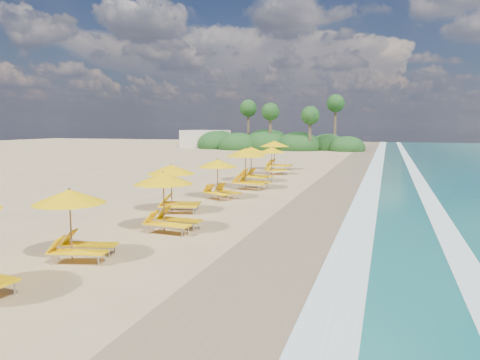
% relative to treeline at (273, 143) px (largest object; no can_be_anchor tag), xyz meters
% --- Properties ---
extents(ground, '(160.00, 160.00, 0.00)m').
position_rel_treeline_xyz_m(ground, '(9.94, -45.51, -1.00)').
color(ground, tan).
rests_on(ground, ground).
extents(wet_sand, '(4.00, 160.00, 0.01)m').
position_rel_treeline_xyz_m(wet_sand, '(13.94, -45.51, -0.99)').
color(wet_sand, '#8B7753').
rests_on(wet_sand, ground).
extents(surf_foam, '(4.00, 160.00, 0.01)m').
position_rel_treeline_xyz_m(surf_foam, '(16.64, -45.51, -0.97)').
color(surf_foam, white).
rests_on(surf_foam, ground).
extents(station_2, '(2.51, 2.43, 2.03)m').
position_rel_treeline_xyz_m(station_2, '(8.22, -54.76, 0.14)').
color(station_2, olive).
rests_on(station_2, ground).
extents(station_3, '(2.37, 2.20, 2.15)m').
position_rel_treeline_xyz_m(station_3, '(9.09, -51.00, 0.21)').
color(station_3, olive).
rests_on(station_3, ground).
extents(station_4, '(2.63, 2.55, 2.12)m').
position_rel_treeline_xyz_m(station_4, '(7.78, -47.83, 0.19)').
color(station_4, olive).
rests_on(station_4, ground).
extents(station_5, '(2.74, 2.74, 2.04)m').
position_rel_treeline_xyz_m(station_5, '(8.30, -43.91, 0.15)').
color(station_5, olive).
rests_on(station_5, ground).
extents(station_6, '(2.87, 2.73, 2.43)m').
position_rel_treeline_xyz_m(station_6, '(8.67, -40.18, 0.37)').
color(station_6, olive).
rests_on(station_6, ground).
extents(station_7, '(2.96, 2.89, 2.35)m').
position_rel_treeline_xyz_m(station_7, '(8.03, -37.01, 0.32)').
color(station_7, olive).
rests_on(station_7, ground).
extents(station_8, '(2.78, 2.77, 2.11)m').
position_rel_treeline_xyz_m(station_8, '(8.26, -32.44, 0.19)').
color(station_8, olive).
rests_on(station_8, ground).
extents(station_9, '(2.76, 2.57, 2.48)m').
position_rel_treeline_xyz_m(station_9, '(7.67, -29.16, 0.39)').
color(station_9, olive).
rests_on(station_9, ground).
extents(treeline, '(25.80, 8.80, 9.74)m').
position_rel_treeline_xyz_m(treeline, '(0.00, 0.00, 0.00)').
color(treeline, '#163D14').
rests_on(treeline, ground).
extents(beach_building, '(7.00, 5.00, 2.80)m').
position_rel_treeline_xyz_m(beach_building, '(-12.06, 2.49, 0.40)').
color(beach_building, beige).
rests_on(beach_building, ground).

